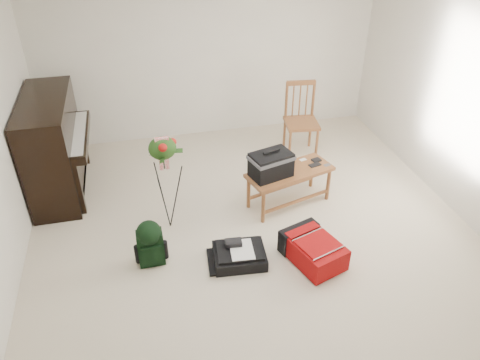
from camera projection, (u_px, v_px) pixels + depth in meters
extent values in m
cube|color=beige|center=(257.00, 240.00, 5.27)|extent=(5.00, 5.50, 0.01)
cube|color=white|center=(262.00, 12.00, 3.90)|extent=(5.00, 5.50, 0.01)
cube|color=silver|center=(209.00, 55.00, 6.82)|extent=(5.00, 0.04, 2.50)
cube|color=black|center=(53.00, 147.00, 5.80)|extent=(0.55, 1.50, 1.25)
cube|color=black|center=(77.00, 137.00, 5.80)|extent=(0.28, 1.30, 0.10)
cube|color=white|center=(76.00, 133.00, 5.78)|extent=(0.22, 1.20, 0.02)
cube|color=black|center=(67.00, 184.00, 6.13)|extent=(0.45, 1.30, 0.10)
cube|color=#955931|center=(290.00, 172.00, 5.62)|extent=(1.13, 0.70, 0.04)
cylinder|color=#955931|center=(255.00, 202.00, 5.52)|extent=(0.05, 0.05, 0.43)
cylinder|color=#955931|center=(248.00, 186.00, 5.80)|extent=(0.05, 0.05, 0.43)
cylinder|color=#955931|center=(330.00, 191.00, 5.71)|extent=(0.05, 0.05, 0.43)
cylinder|color=#955931|center=(320.00, 176.00, 5.98)|extent=(0.05, 0.05, 0.43)
cube|color=#955931|center=(301.00, 123.00, 6.65)|extent=(0.51, 0.51, 0.04)
cylinder|color=#955931|center=(292.00, 147.00, 6.59)|extent=(0.04, 0.04, 0.47)
cylinder|color=#955931|center=(283.00, 134.00, 6.91)|extent=(0.04, 0.04, 0.47)
cylinder|color=#955931|center=(318.00, 144.00, 6.67)|extent=(0.04, 0.04, 0.47)
cylinder|color=#955931|center=(308.00, 132.00, 6.99)|extent=(0.04, 0.04, 0.47)
cube|color=#955931|center=(299.00, 83.00, 6.52)|extent=(0.41, 0.09, 0.06)
cylinder|color=#955931|center=(285.00, 101.00, 6.62)|extent=(0.04, 0.04, 0.56)
cylinder|color=#955931|center=(311.00, 99.00, 6.70)|extent=(0.04, 0.04, 0.56)
cube|color=#A60C07|center=(313.00, 250.00, 4.92)|extent=(0.62, 0.76, 0.25)
cube|color=black|center=(305.00, 235.00, 5.12)|extent=(0.48, 0.29, 0.27)
cube|color=#A60C07|center=(316.00, 243.00, 4.81)|extent=(0.49, 0.48, 0.02)
cube|color=silver|center=(323.00, 255.00, 4.65)|extent=(0.39, 0.14, 0.01)
cube|color=black|center=(239.00, 256.00, 4.96)|extent=(0.58, 0.48, 0.13)
cube|color=black|center=(239.00, 250.00, 4.92)|extent=(0.51, 0.41, 0.03)
cube|color=white|center=(242.00, 249.00, 4.89)|extent=(0.27, 0.35, 0.01)
cube|color=black|center=(233.00, 243.00, 4.93)|extent=(0.18, 0.12, 0.05)
cube|color=black|center=(151.00, 248.00, 4.87)|extent=(0.27, 0.16, 0.40)
cube|color=black|center=(152.00, 256.00, 4.80)|extent=(0.21, 0.05, 0.23)
sphere|color=black|center=(149.00, 233.00, 4.76)|extent=(0.26, 0.26, 0.26)
cube|color=black|center=(144.00, 243.00, 4.93)|extent=(0.04, 0.03, 0.36)
cube|color=black|center=(156.00, 242.00, 4.96)|extent=(0.04, 0.03, 0.36)
cylinder|color=black|center=(163.00, 156.00, 4.97)|extent=(0.01, 0.01, 0.32)
ellipsoid|color=#234A17|center=(162.00, 148.00, 4.91)|extent=(0.30, 0.21, 0.27)
cube|color=red|center=(162.00, 141.00, 4.84)|extent=(0.15, 0.05, 0.08)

